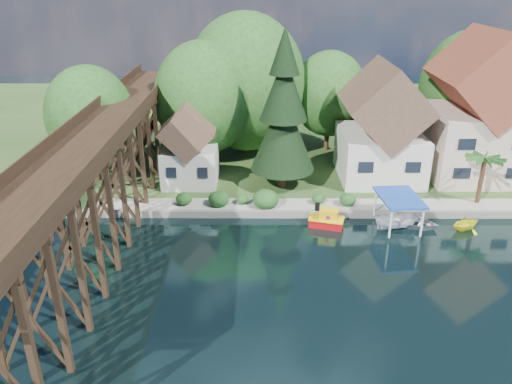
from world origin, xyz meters
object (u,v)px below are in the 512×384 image
shed (190,149)px  palm_tree (485,160)px  house_center (477,116)px  trestle_bridge (106,170)px  boat_white_a (411,220)px  conifer (283,114)px  tugboat (327,220)px  house_left (382,131)px  boat_yellow (466,222)px  boat_canopy (397,215)px

shed → palm_tree: (25.32, -4.63, 0.61)m
house_center → trestle_bridge: bearing=-160.5°
trestle_bridge → boat_white_a: bearing=3.6°
conifer → tugboat: size_ratio=4.72×
house_center → tugboat: size_ratio=4.57×
house_left → boat_yellow: house_left is taller
house_center → tugboat: bearing=-146.3°
tugboat → boat_yellow: bearing=-2.7°
house_center → boat_white_a: bearing=-129.9°
tugboat → boat_canopy: size_ratio=0.66×
shed → boat_yellow: bearing=-20.6°
shed → conifer: conifer is taller
house_left → house_center: house_center is taller
shed → tugboat: 14.73m
palm_tree → house_center: bearing=75.8°
trestle_bridge → conifer: 16.04m
house_left → tugboat: 12.22m
house_left → house_center: size_ratio=0.79×
house_left → shed: house_left is taller
trestle_bridge → conifer: size_ratio=3.09×
house_center → shed: size_ratio=1.77×
house_left → shed: 18.11m
trestle_bridge → house_center: 33.96m
shed → boat_white_a: size_ratio=1.82×
boat_canopy → boat_yellow: bearing=-1.5°
trestle_bridge → house_center: bearing=19.5°
palm_tree → boat_yellow: palm_tree is taller
boat_white_a → boat_canopy: (-1.39, -0.62, 0.76)m
trestle_bridge → boat_yellow: bearing=1.5°
tugboat → boat_canopy: (5.50, -0.38, 0.61)m
boat_canopy → boat_yellow: size_ratio=1.80×
conifer → shed: bearing=173.2°
boat_white_a → conifer: bearing=84.2°
house_left → conifer: conifer is taller
shed → conifer: size_ratio=0.55×
trestle_bridge → boat_yellow: trestle_bridge is taller
shed → boat_yellow: (22.87, -8.59, -3.15)m
house_center → palm_tree: 7.12m
trestle_bridge → boat_canopy: 22.79m
house_center → palm_tree: bearing=-104.2°
trestle_bridge → house_left: house_left is taller
boat_white_a → boat_canopy: size_ratio=0.93×
boat_yellow → boat_canopy: bearing=65.6°
house_center → boat_white_a: (-8.22, -9.83, -5.97)m
house_center → boat_yellow: (-4.13, -10.59, -5.74)m
shed → boat_canopy: 19.51m
boat_white_a → boat_canopy: boat_canopy is taller
house_left → trestle_bridge: bearing=-154.8°
boat_canopy → shed: bearing=154.1°
boat_yellow → palm_tree: bearing=-54.7°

